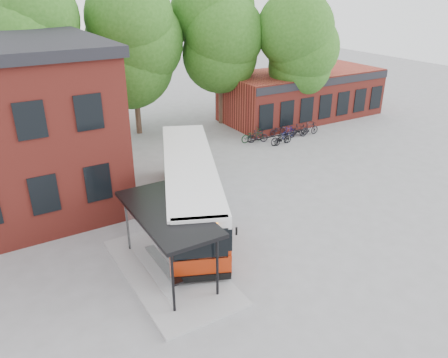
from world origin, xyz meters
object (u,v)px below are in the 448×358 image
bicycle_5 (288,132)px  bicycle_7 (309,129)px  bicycle_1 (258,136)px  bicycle_3 (282,139)px  bus_shelter (169,242)px  city_bus (190,189)px  bicycle_0 (252,135)px  bicycle_4 (278,130)px  bicycle_extra_0 (299,130)px  bicycle_2 (281,138)px  bicycle_6 (297,132)px

bicycle_5 → bicycle_7: 1.83m
bicycle_1 → bicycle_3: bearing=-118.1°
bus_shelter → bicycle_5: size_ratio=4.60×
bus_shelter → bicycle_5: bus_shelter is taller
bicycle_3 → bicycle_7: size_ratio=0.84×
city_bus → bicycle_0: 11.97m
bicycle_7 → bicycle_5: bearing=76.2°
bicycle_4 → bicycle_extra_0: size_ratio=1.03×
bicycle_5 → bicycle_7: bearing=-115.1°
city_bus → bicycle_extra_0: (13.12, 7.12, -1.04)m
city_bus → bicycle_7: 15.33m
bus_shelter → bicycle_5: 18.56m
bicycle_3 → bicycle_5: (1.35, 0.98, 0.00)m
bicycle_4 → bicycle_extra_0: bicycle_extra_0 is taller
bicycle_3 → bicycle_4: 2.22m
bicycle_7 → bus_shelter: bearing=120.8°
bicycle_2 → bicycle_extra_0: bicycle_2 is taller
bicycle_6 → bus_shelter: bearing=120.9°
city_bus → bicycle_5: 13.95m
bus_shelter → city_bus: city_bus is taller
bicycle_2 → bicycle_5: bicycle_2 is taller
bus_shelter → bicycle_0: (12.04, 11.63, -0.95)m
bus_shelter → bicycle_2: (13.53, 10.05, -0.95)m
city_bus → bicycle_4: city_bus is taller
bicycle_2 → bicycle_extra_0: bearing=-69.8°
bicycle_2 → bicycle_5: size_ratio=1.24×
bicycle_5 → bicycle_7: (1.78, -0.39, 0.08)m
bicycle_5 → bicycle_extra_0: (1.14, 0.04, -0.00)m
bicycle_4 → bicycle_extra_0: bearing=-126.5°
bicycle_1 → bicycle_2: (1.24, -1.24, 0.01)m
bicycle_0 → bicycle_extra_0: (4.03, -0.60, -0.05)m
bicycle_1 → bicycle_3: size_ratio=1.06×
bicycle_7 → city_bus: bearing=114.4°
bicycle_2 → bicycle_4: (1.13, 1.89, -0.09)m
bus_shelter → bicycle_1: size_ratio=4.36×
bicycle_1 → bicycle_4: size_ratio=1.03×
city_bus → bicycle_2: bearing=52.9°
bus_shelter → bicycle_7: bus_shelter is taller
bicycle_1 → bicycle_4: bicycle_1 is taller
bicycle_3 → bicycle_6: size_ratio=0.98×
bicycle_0 → bicycle_extra_0: size_ratio=1.26×
city_bus → bicycle_7: bearing=48.7°
bicycle_4 → bicycle_7: (2.04, -1.34, 0.13)m
bicycle_extra_0 → city_bus: bearing=139.9°
bus_shelter → bicycle_1: bus_shelter is taller
bicycle_7 → bicycle_2: bearing=98.2°
city_bus → bus_shelter: bearing=-104.2°
bicycle_extra_0 → bicycle_7: bearing=-102.6°
bicycle_2 → city_bus: bearing=119.3°
bicycle_1 → bus_shelter: bearing=149.7°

